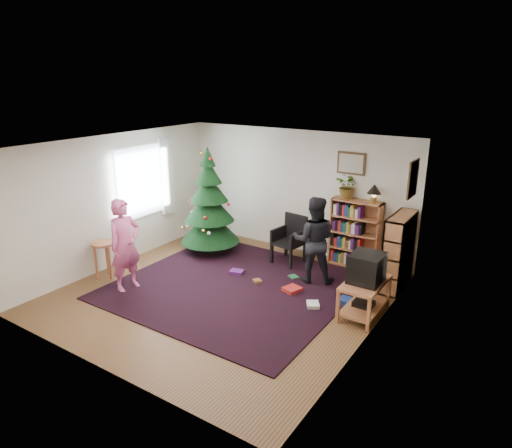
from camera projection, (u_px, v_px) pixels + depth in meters
The scene contains 23 objects.
floor at pixel (224, 293), 7.71m from camera, with size 5.00×5.00×0.00m, color brown.
ceiling at pixel (220, 145), 6.93m from camera, with size 5.00×5.00×0.00m, color white.
wall_back at pixel (296, 191), 9.31m from camera, with size 5.00×0.02×2.50m, color silver.
wall_front at pixel (93, 278), 5.33m from camera, with size 5.00×0.02×2.50m, color silver.
wall_left at pixel (117, 201), 8.62m from camera, with size 0.02×5.00×2.50m, color silver.
wall_right at pixel (373, 255), 6.02m from camera, with size 0.02×5.00×2.50m, color silver.
rug at pixel (234, 286), 7.95m from camera, with size 3.80×3.60×0.02m, color black.
window_pane at pixel (141, 182), 9.01m from camera, with size 0.04×1.20×1.40m, color silver.
curtain at pixel (167, 176), 9.54m from camera, with size 0.06×0.35×1.60m, color silver.
picture_back at pixel (351, 163), 8.47m from camera, with size 0.55×0.03×0.42m.
picture_right at pixel (413, 179), 7.20m from camera, with size 0.03×0.50×0.60m.
christmas_tree at pixel (209, 209), 9.25m from camera, with size 1.21×1.21×2.19m.
bookshelf_back at pixel (355, 233), 8.65m from camera, with size 0.95×0.30×1.30m.
bookshelf_right at pixel (399, 251), 7.76m from camera, with size 0.30×0.95×1.30m.
tv_stand at pixel (364, 295), 6.95m from camera, with size 0.53×0.96×0.55m.
crt_tv at pixel (366, 268), 6.81m from camera, with size 0.47×0.51×0.44m.
armchair at pixel (291, 237), 8.86m from camera, with size 0.58×0.59×0.95m.
stool at pixel (103, 250), 8.17m from camera, with size 0.40×0.40×0.67m.
person_standing at pixel (125, 245), 7.64m from camera, with size 0.58×0.38×1.60m, color #D4558A.
person_by_chair at pixel (314, 240), 7.93m from camera, with size 0.76×0.59×1.56m, color black.
potted_plant at pixel (348, 186), 8.48m from camera, with size 0.44×0.38×0.49m, color gray.
table_lamp at pixel (374, 190), 8.22m from camera, with size 0.26×0.26×0.34m.
floor_clutter at pixel (296, 289), 7.77m from camera, with size 2.34×0.99×0.08m.
Camera 1 is at (4.27, -5.52, 3.52)m, focal length 32.00 mm.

